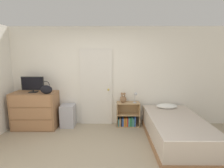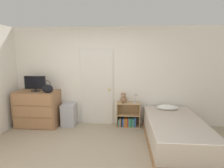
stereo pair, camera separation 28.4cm
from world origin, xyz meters
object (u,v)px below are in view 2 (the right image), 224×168
object	(u,v)px
tv	(35,83)
handbag	(47,88)
teddy_bear	(123,98)
bed	(175,132)
storage_bin	(69,115)
desk_lamp	(136,96)
dresser	(38,109)
bookshelf	(128,118)

from	to	relation	value
tv	handbag	bearing A→B (deg)	-23.32
teddy_bear	bed	bearing A→B (deg)	-38.04
storage_bin	desk_lamp	bearing A→B (deg)	0.14
dresser	handbag	bearing A→B (deg)	-25.13
bed	storage_bin	bearing A→B (deg)	162.21
tv	bed	distance (m)	3.51
storage_bin	bed	world-z (taller)	bed
desk_lamp	bookshelf	bearing A→B (deg)	169.83
storage_bin	bed	distance (m)	2.64
tv	bed	xyz separation A→B (m)	(3.33, -0.71, -0.87)
dresser	storage_bin	world-z (taller)	dresser
tv	dresser	bearing A→B (deg)	24.00
teddy_bear	dresser	bearing A→B (deg)	-176.55
storage_bin	teddy_bear	size ratio (longest dim) A/B	2.18
dresser	bookshelf	size ratio (longest dim) A/B	1.71
tv	handbag	distance (m)	0.44
tv	handbag	xyz separation A→B (m)	(0.39, -0.17, -0.09)
dresser	teddy_bear	world-z (taller)	dresser
handbag	teddy_bear	distance (m)	1.90
tv	storage_bin	world-z (taller)	tv
dresser	desk_lamp	bearing A→B (deg)	2.19
dresser	storage_bin	size ratio (longest dim) A/B	1.88
tv	storage_bin	distance (m)	1.18
bookshelf	dresser	bearing A→B (deg)	-176.77
handbag	desk_lamp	distance (m)	2.19
bed	bookshelf	bearing A→B (deg)	138.93
handbag	bed	distance (m)	3.08
desk_lamp	teddy_bear	bearing A→B (deg)	173.14
tv	teddy_bear	world-z (taller)	tv
desk_lamp	dresser	bearing A→B (deg)	-177.81
tv	teddy_bear	size ratio (longest dim) A/B	2.09
handbag	desk_lamp	xyz separation A→B (m)	(2.16, 0.27, -0.21)
storage_bin	bed	bearing A→B (deg)	-17.79
storage_bin	desk_lamp	size ratio (longest dim) A/B	2.06
bookshelf	handbag	bearing A→B (deg)	-171.04
handbag	bed	xyz separation A→B (m)	(2.93, -0.54, -0.77)
tv	teddy_bear	xyz separation A→B (m)	(2.24, 0.14, -0.39)
storage_bin	bookshelf	world-z (taller)	bookshelf
handbag	bed	size ratio (longest dim) A/B	0.16
tv	storage_bin	xyz separation A→B (m)	(0.81, 0.10, -0.85)
dresser	tv	distance (m)	0.67
handbag	desk_lamp	world-z (taller)	handbag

